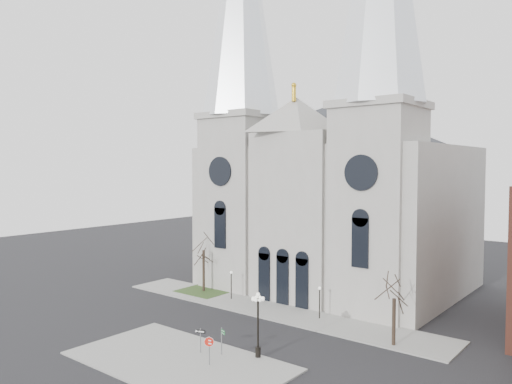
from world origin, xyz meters
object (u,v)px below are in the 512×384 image
Objects in this scene: stop_sign at (209,345)px; one_way_sign at (200,336)px; globe_lamp at (258,317)px; street_name_sign at (222,339)px.

stop_sign is 1.10× the size of one_way_sign.
globe_lamp is (1.94, 3.66, 1.71)m from stop_sign.
one_way_sign is 0.91× the size of street_name_sign.
stop_sign is 4.48m from globe_lamp.
stop_sign is at bearing -52.44° from street_name_sign.
globe_lamp is 5.24m from one_way_sign.
street_name_sign is at bearing 94.94° from stop_sign.
street_name_sign is (-2.58, -1.50, -2.01)m from globe_lamp.
stop_sign is 0.42× the size of globe_lamp.
globe_lamp is 3.60m from street_name_sign.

